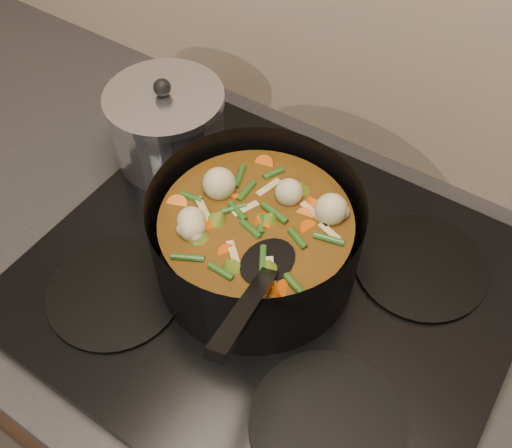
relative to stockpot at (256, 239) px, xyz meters
The scene contains 4 objects.
counter 0.54m from the stockpot, 14.18° to the right, with size 2.64×0.64×0.91m.
stovetop 0.08m from the stockpot, 14.18° to the right, with size 0.62×0.54×0.03m.
stockpot is the anchor object (origin of this frame).
saucepan 0.26m from the stockpot, 155.03° to the left, with size 0.18×0.18×0.15m.
Camera 1 is at (0.22, 1.57, 1.58)m, focal length 40.00 mm.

